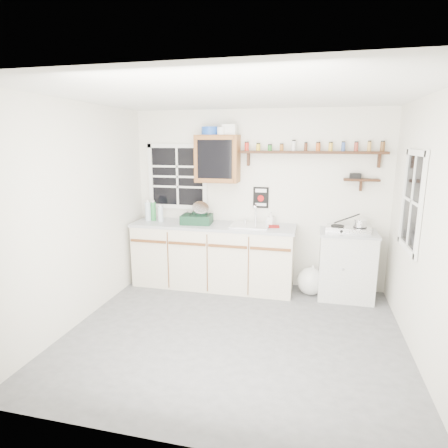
# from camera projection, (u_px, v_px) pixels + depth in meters

# --- Properties ---
(room) EXTENTS (3.64, 3.24, 2.54)m
(room) POSITION_uv_depth(u_px,v_px,m) (235.00, 222.00, 3.84)
(room) COLOR #515153
(room) RESTS_ON ground
(main_cabinet) EXTENTS (2.31, 0.63, 0.92)m
(main_cabinet) POSITION_uv_depth(u_px,v_px,m) (213.00, 255.00, 5.37)
(main_cabinet) COLOR beige
(main_cabinet) RESTS_ON floor
(right_cabinet) EXTENTS (0.73, 0.57, 0.91)m
(right_cabinet) POSITION_uv_depth(u_px,v_px,m) (346.00, 265.00, 4.98)
(right_cabinet) COLOR #B6B7B0
(right_cabinet) RESTS_ON floor
(sink) EXTENTS (0.52, 0.44, 0.29)m
(sink) POSITION_uv_depth(u_px,v_px,m) (250.00, 225.00, 5.16)
(sink) COLOR silver
(sink) RESTS_ON main_cabinet
(upper_cabinet) EXTENTS (0.60, 0.32, 0.65)m
(upper_cabinet) POSITION_uv_depth(u_px,v_px,m) (217.00, 159.00, 5.21)
(upper_cabinet) COLOR brown
(upper_cabinet) RESTS_ON wall_back
(upper_cabinet_clutter) EXTENTS (0.48, 0.24, 0.14)m
(upper_cabinet_clutter) POSITION_uv_depth(u_px,v_px,m) (218.00, 130.00, 5.12)
(upper_cabinet_clutter) COLOR #1943A3
(upper_cabinet_clutter) RESTS_ON upper_cabinet
(spice_shelf) EXTENTS (1.91, 0.18, 0.35)m
(spice_shelf) POSITION_uv_depth(u_px,v_px,m) (312.00, 151.00, 4.96)
(spice_shelf) COLOR black
(spice_shelf) RESTS_ON wall_back
(secondary_shelf) EXTENTS (0.45, 0.16, 0.24)m
(secondary_shelf) POSITION_uv_depth(u_px,v_px,m) (360.00, 179.00, 4.91)
(secondary_shelf) COLOR black
(secondary_shelf) RESTS_ON wall_back
(warning_sign) EXTENTS (0.22, 0.02, 0.30)m
(warning_sign) POSITION_uv_depth(u_px,v_px,m) (261.00, 198.00, 5.33)
(warning_sign) COLOR black
(warning_sign) RESTS_ON wall_back
(window_back) EXTENTS (0.93, 0.03, 0.98)m
(window_back) POSITION_uv_depth(u_px,v_px,m) (177.00, 177.00, 5.55)
(window_back) COLOR black
(window_back) RESTS_ON wall_back
(window_right) EXTENTS (0.03, 0.78, 1.08)m
(window_right) POSITION_uv_depth(u_px,v_px,m) (412.00, 201.00, 3.91)
(window_right) COLOR black
(window_right) RESTS_ON wall_back
(water_bottles) EXTENTS (0.28, 0.12, 0.30)m
(water_bottles) POSITION_uv_depth(u_px,v_px,m) (153.00, 212.00, 5.47)
(water_bottles) COLOR silver
(water_bottles) RESTS_ON main_cabinet
(dish_rack) EXTENTS (0.45, 0.35, 0.32)m
(dish_rack) POSITION_uv_depth(u_px,v_px,m) (198.00, 217.00, 5.29)
(dish_rack) COLOR #10311E
(dish_rack) RESTS_ON main_cabinet
(soap_bottle) EXTENTS (0.11, 0.11, 0.19)m
(soap_bottle) POSITION_uv_depth(u_px,v_px,m) (271.00, 219.00, 5.17)
(soap_bottle) COLOR silver
(soap_bottle) RESTS_ON main_cabinet
(rag) EXTENTS (0.17, 0.15, 0.02)m
(rag) POSITION_uv_depth(u_px,v_px,m) (274.00, 226.00, 5.09)
(rag) COLOR maroon
(rag) RESTS_ON main_cabinet
(hotplate) EXTENTS (0.59, 0.36, 0.08)m
(hotplate) POSITION_uv_depth(u_px,v_px,m) (348.00, 229.00, 4.86)
(hotplate) COLOR silver
(hotplate) RESTS_ON right_cabinet
(saucepan) EXTENTS (0.40, 0.20, 0.17)m
(saucepan) POSITION_uv_depth(u_px,v_px,m) (360.00, 223.00, 4.82)
(saucepan) COLOR silver
(saucepan) RESTS_ON hotplate
(trash_bag) EXTENTS (0.39, 0.36, 0.45)m
(trash_bag) POSITION_uv_depth(u_px,v_px,m) (311.00, 281.00, 5.13)
(trash_bag) COLOR silver
(trash_bag) RESTS_ON floor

